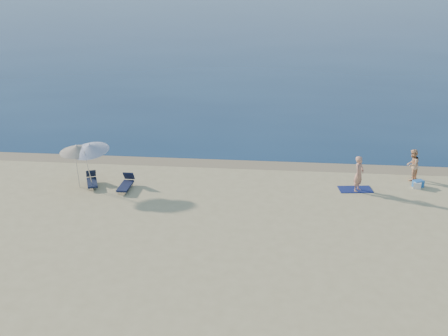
% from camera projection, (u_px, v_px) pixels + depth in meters
% --- Properties ---
extents(sea, '(240.00, 160.00, 0.01)m').
position_uv_depth(sea, '(287.00, 19.00, 106.60)').
color(sea, '#0B2546').
rests_on(sea, ground).
extents(wet_sand_strip, '(240.00, 1.60, 0.00)m').
position_uv_depth(wet_sand_strip, '(293.00, 166.00, 31.56)').
color(wet_sand_strip, '#847254').
rests_on(wet_sand_strip, ground).
extents(person_left, '(0.71, 0.80, 1.83)m').
position_uv_depth(person_left, '(359.00, 174.00, 27.83)').
color(person_left, tan).
rests_on(person_left, ground).
extents(person_right, '(0.96, 1.02, 1.68)m').
position_uv_depth(person_right, '(412.00, 165.00, 29.28)').
color(person_right, tan).
rests_on(person_right, ground).
extents(beach_towel, '(1.75, 1.12, 0.03)m').
position_uv_depth(beach_towel, '(355.00, 189.00, 28.32)').
color(beach_towel, '#0F174D').
rests_on(beach_towel, ground).
extents(white_bag, '(0.45, 0.41, 0.32)m').
position_uv_depth(white_bag, '(417.00, 185.00, 28.44)').
color(white_bag, silver).
rests_on(white_bag, ground).
extents(blue_cooler, '(0.60, 0.52, 0.36)m').
position_uv_depth(blue_cooler, '(418.00, 184.00, 28.59)').
color(blue_cooler, blue).
rests_on(blue_cooler, ground).
extents(umbrella_near, '(2.44, 2.46, 2.49)m').
position_uv_depth(umbrella_near, '(90.00, 148.00, 27.90)').
color(umbrella_near, silver).
rests_on(umbrella_near, ground).
extents(umbrella_far, '(1.85, 1.87, 2.33)m').
position_uv_depth(umbrella_far, '(77.00, 149.00, 27.99)').
color(umbrella_far, silver).
rests_on(umbrella_far, ground).
extents(lounger_left, '(1.01, 1.59, 0.67)m').
position_uv_depth(lounger_left, '(92.00, 181.00, 28.76)').
color(lounger_left, '#121A32').
rests_on(lounger_left, ground).
extents(lounger_right, '(0.55, 1.63, 0.72)m').
position_uv_depth(lounger_right, '(126.00, 184.00, 28.31)').
color(lounger_right, '#131935').
rests_on(lounger_right, ground).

